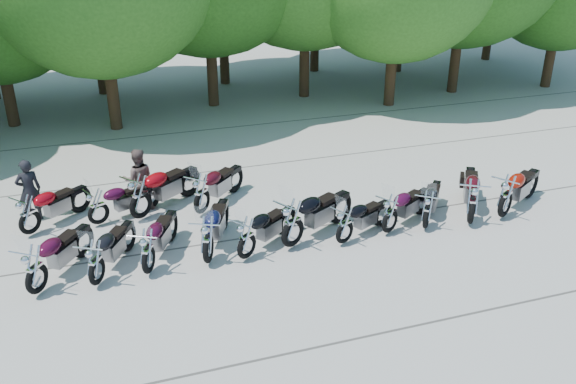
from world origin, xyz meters
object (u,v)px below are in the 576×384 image
object	(u,v)px
motorcycle_3	(208,238)
motorcycle_11	(28,213)
motorcycle_4	(246,237)
motorcycle_14	(201,193)
motorcycle_9	(472,200)
rider_1	(139,179)
motorcycle_0	(35,268)
motorcycle_2	(147,250)
motorcycle_10	(506,195)
motorcycle_6	(345,224)
motorcycle_5	(293,222)
motorcycle_8	(427,209)
motorcycle_7	(390,213)
motorcycle_13	(140,195)
motorcycle_1	(95,261)
motorcycle_12	(98,206)
rider_0	(29,190)

from	to	relation	value
motorcycle_3	motorcycle_11	bearing A→B (deg)	-10.59
motorcycle_3	motorcycle_4	xyz separation A→B (m)	(0.88, -0.11, -0.05)
motorcycle_11	motorcycle_14	world-z (taller)	motorcycle_14
motorcycle_9	rider_1	distance (m)	8.81
motorcycle_0	motorcycle_2	distance (m)	2.32
motorcycle_2	motorcycle_10	distance (m)	9.22
motorcycle_4	motorcycle_10	xyz separation A→B (m)	(6.99, -0.08, 0.08)
motorcycle_0	motorcycle_10	world-z (taller)	motorcycle_10
motorcycle_6	motorcycle_9	world-z (taller)	motorcycle_9
motorcycle_5	motorcycle_8	distance (m)	3.55
motorcycle_4	motorcycle_6	size ratio (longest dim) A/B	1.07
motorcycle_0	motorcycle_7	world-z (taller)	motorcycle_0
motorcycle_6	motorcycle_9	distance (m)	3.51
motorcycle_6	motorcycle_13	distance (m)	5.39
motorcycle_9	motorcycle_10	xyz separation A→B (m)	(1.05, 0.03, -0.01)
motorcycle_7	motorcycle_9	size ratio (longest dim) A/B	0.85
motorcycle_1	motorcycle_4	size ratio (longest dim) A/B	1.00
rider_1	motorcycle_14	bearing A→B (deg)	151.75
motorcycle_9	motorcycle_14	bearing A→B (deg)	9.01
motorcycle_12	motorcycle_14	size ratio (longest dim) A/B	0.88
motorcycle_4	rider_0	bearing A→B (deg)	16.35
motorcycle_0	motorcycle_10	distance (m)	11.54
motorcycle_11	motorcycle_0	bearing A→B (deg)	145.34
motorcycle_7	motorcycle_9	bearing A→B (deg)	-124.69
motorcycle_13	motorcycle_14	world-z (taller)	motorcycle_13
motorcycle_0	rider_1	world-z (taller)	rider_1
motorcycle_6	motorcycle_10	xyz separation A→B (m)	(4.55, -0.03, 0.12)
motorcycle_1	motorcycle_4	distance (m)	3.34
motorcycle_8	motorcycle_9	distance (m)	1.23
motorcycle_0	motorcycle_14	bearing A→B (deg)	-112.02
motorcycle_0	motorcycle_2	xyz separation A→B (m)	(2.32, 0.07, -0.03)
motorcycle_13	motorcycle_14	bearing A→B (deg)	-134.83
motorcycle_12	motorcycle_0	bearing A→B (deg)	130.70
motorcycle_1	motorcycle_4	world-z (taller)	motorcycle_1
motorcycle_9	motorcycle_13	distance (m)	8.57
motorcycle_7	motorcycle_13	world-z (taller)	motorcycle_13
motorcycle_5	motorcycle_11	bearing A→B (deg)	36.55
motorcycle_2	motorcycle_7	world-z (taller)	motorcycle_2
motorcycle_0	motorcycle_5	size ratio (longest dim) A/B	0.90
motorcycle_1	motorcycle_6	bearing A→B (deg)	-151.05
motorcycle_0	motorcycle_1	bearing A→B (deg)	-147.39
motorcycle_11	motorcycle_14	size ratio (longest dim) A/B	0.94
motorcycle_8	motorcycle_9	xyz separation A→B (m)	(1.21, -0.13, 0.12)
motorcycle_8	motorcycle_4	bearing A→B (deg)	39.40
motorcycle_1	motorcycle_10	size ratio (longest dim) A/B	0.88
motorcycle_2	rider_1	distance (m)	3.52
motorcycle_13	rider_1	size ratio (longest dim) A/B	1.49
motorcycle_4	motorcycle_13	xyz separation A→B (m)	(-2.11, 2.84, 0.11)
motorcycle_0	motorcycle_5	world-z (taller)	motorcycle_5
motorcycle_1	rider_0	bearing A→B (deg)	-39.71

